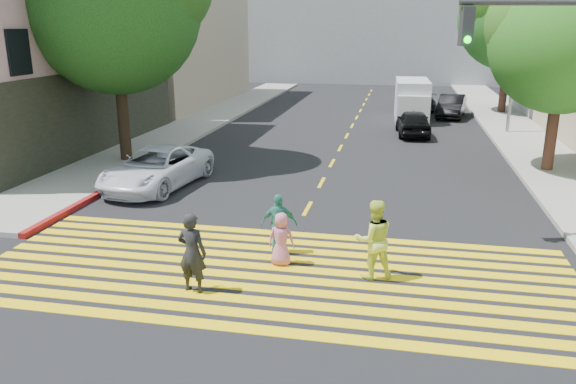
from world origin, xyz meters
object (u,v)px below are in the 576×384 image
(tree_right_near, at_px, (568,32))
(tree_right_far, at_px, (513,11))
(pedestrian_extra, at_px, (279,224))
(silver_car, at_px, (419,99))
(pedestrian_man, at_px, (192,253))
(white_sedan, at_px, (157,168))
(dark_car_parked, at_px, (451,106))
(white_van, at_px, (412,101))
(dark_car_near, at_px, (413,123))
(pedestrian_woman, at_px, (374,239))
(pedestrian_child, at_px, (281,239))

(tree_right_near, height_order, tree_right_far, tree_right_far)
(pedestrian_extra, bearing_deg, tree_right_near, -140.44)
(silver_car, bearing_deg, tree_right_far, 165.45)
(pedestrian_man, bearing_deg, white_sedan, -53.92)
(tree_right_near, xyz_separation_m, white_sedan, (-13.69, -4.71, -4.47))
(tree_right_near, bearing_deg, pedestrian_man, -128.83)
(dark_car_parked, distance_m, white_van, 2.85)
(white_sedan, relative_size, silver_car, 1.04)
(tree_right_near, distance_m, white_sedan, 15.15)
(silver_car, xyz_separation_m, white_van, (-0.51, -4.61, 0.42))
(dark_car_near, bearing_deg, tree_right_far, -127.79)
(pedestrian_extra, xyz_separation_m, silver_car, (3.83, 25.87, -0.07))
(tree_right_near, relative_size, tree_right_far, 0.83)
(dark_car_near, relative_size, silver_car, 0.82)
(tree_right_near, relative_size, white_sedan, 1.56)
(tree_right_near, bearing_deg, dark_car_parked, 101.33)
(tree_right_far, relative_size, dark_car_parked, 2.23)
(tree_right_near, distance_m, pedestrian_woman, 12.88)
(white_sedan, bearing_deg, dark_car_near, 59.88)
(pedestrian_woman, height_order, silver_car, pedestrian_woman)
(pedestrian_man, height_order, white_van, white_van)
(pedestrian_child, height_order, white_van, white_van)
(pedestrian_woman, bearing_deg, pedestrian_child, -27.28)
(pedestrian_child, bearing_deg, dark_car_near, -97.40)
(pedestrian_child, relative_size, silver_car, 0.27)
(tree_right_far, bearing_deg, silver_car, 169.74)
(silver_car, bearing_deg, pedestrian_child, 77.93)
(pedestrian_extra, relative_size, dark_car_near, 0.39)
(pedestrian_man, distance_m, silver_car, 28.71)
(tree_right_near, height_order, pedestrian_woman, tree_right_near)
(silver_car, height_order, dark_car_parked, silver_car)
(tree_right_near, distance_m, tree_right_far, 15.37)
(pedestrian_man, distance_m, white_sedan, 8.32)
(tree_right_far, height_order, silver_car, tree_right_far)
(pedestrian_extra, xyz_separation_m, dark_car_near, (3.37, 16.31, -0.09))
(pedestrian_man, bearing_deg, pedestrian_child, -124.69)
(white_sedan, bearing_deg, pedestrian_woman, -30.04)
(pedestrian_woman, xyz_separation_m, dark_car_parked, (3.38, 23.72, -0.22))
(white_sedan, bearing_deg, white_van, 69.35)
(pedestrian_woman, height_order, dark_car_parked, pedestrian_woman)
(tree_right_near, distance_m, silver_car, 17.45)
(pedestrian_woman, relative_size, dark_car_parked, 0.43)
(dark_car_parked, bearing_deg, tree_right_far, 42.82)
(pedestrian_woman, xyz_separation_m, pedestrian_child, (-2.12, 0.27, -0.26))
(pedestrian_woman, xyz_separation_m, pedestrian_extra, (-2.32, 0.95, -0.15))
(pedestrian_man, bearing_deg, dark_car_near, -97.06)
(dark_car_near, bearing_deg, white_van, -94.03)
(pedestrian_man, height_order, silver_car, pedestrian_man)
(pedestrian_child, xyz_separation_m, dark_car_near, (3.17, 16.99, 0.03))
(tree_right_far, bearing_deg, pedestrian_child, -108.97)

